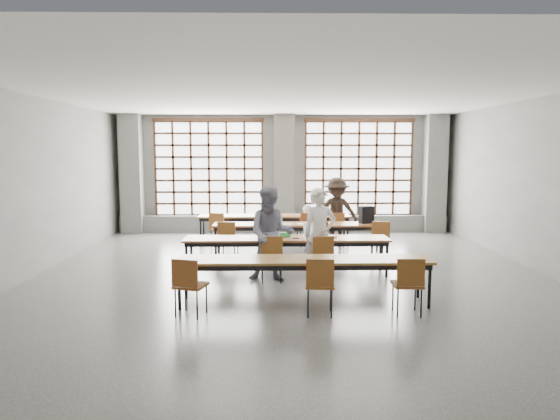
% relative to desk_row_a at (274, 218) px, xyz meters
% --- Properties ---
extents(floor, '(11.00, 11.00, 0.00)m').
position_rel_desk_row_a_xyz_m(floor, '(0.30, -3.55, -0.66)').
color(floor, '#4B4B49').
rests_on(floor, ground).
extents(ceiling, '(11.00, 11.00, 0.00)m').
position_rel_desk_row_a_xyz_m(ceiling, '(0.30, -3.55, 2.84)').
color(ceiling, silver).
rests_on(ceiling, floor).
extents(wall_back, '(10.00, 0.00, 10.00)m').
position_rel_desk_row_a_xyz_m(wall_back, '(0.30, 1.95, 1.09)').
color(wall_back, '#5B5B59').
rests_on(wall_back, floor).
extents(wall_front, '(10.00, 0.00, 10.00)m').
position_rel_desk_row_a_xyz_m(wall_front, '(0.30, -9.05, 1.09)').
color(wall_front, '#5B5B59').
rests_on(wall_front, floor).
extents(wall_left, '(0.00, 11.00, 11.00)m').
position_rel_desk_row_a_xyz_m(wall_left, '(-4.70, -3.55, 1.09)').
color(wall_left, '#5B5B59').
rests_on(wall_left, floor).
extents(wall_right, '(0.00, 11.00, 11.00)m').
position_rel_desk_row_a_xyz_m(wall_right, '(5.30, -3.55, 1.09)').
color(wall_right, '#5B5B59').
rests_on(wall_right, floor).
extents(column_left, '(0.60, 0.55, 3.50)m').
position_rel_desk_row_a_xyz_m(column_left, '(-4.20, 1.67, 1.09)').
color(column_left, '#555553').
rests_on(column_left, floor).
extents(column_mid, '(0.60, 0.55, 3.50)m').
position_rel_desk_row_a_xyz_m(column_mid, '(0.30, 1.67, 1.09)').
color(column_mid, '#555553').
rests_on(column_mid, floor).
extents(column_right, '(0.60, 0.55, 3.50)m').
position_rel_desk_row_a_xyz_m(column_right, '(4.80, 1.67, 1.09)').
color(column_right, '#555553').
rests_on(column_right, floor).
extents(window_left, '(3.32, 0.12, 3.00)m').
position_rel_desk_row_a_xyz_m(window_left, '(-1.95, 1.87, 1.24)').
color(window_left, white).
rests_on(window_left, wall_back).
extents(window_right, '(3.32, 0.12, 3.00)m').
position_rel_desk_row_a_xyz_m(window_right, '(2.55, 1.87, 1.24)').
color(window_right, white).
rests_on(window_right, wall_back).
extents(sill_ledge, '(9.80, 0.35, 0.50)m').
position_rel_desk_row_a_xyz_m(sill_ledge, '(0.30, 1.75, -0.41)').
color(sill_ledge, '#555553').
rests_on(sill_ledge, floor).
extents(desk_row_a, '(4.00, 0.70, 0.73)m').
position_rel_desk_row_a_xyz_m(desk_row_a, '(0.00, 0.00, 0.00)').
color(desk_row_a, brown).
rests_on(desk_row_a, floor).
extents(desk_row_b, '(4.00, 0.70, 0.73)m').
position_rel_desk_row_a_xyz_m(desk_row_b, '(0.57, -1.58, 0.00)').
color(desk_row_b, brown).
rests_on(desk_row_b, floor).
extents(desk_row_c, '(4.00, 0.70, 0.73)m').
position_rel_desk_row_a_xyz_m(desk_row_c, '(0.22, -3.50, 0.00)').
color(desk_row_c, brown).
rests_on(desk_row_c, floor).
extents(desk_row_d, '(4.00, 0.70, 0.73)m').
position_rel_desk_row_a_xyz_m(desk_row_d, '(0.44, -5.42, 0.00)').
color(desk_row_d, brown).
rests_on(desk_row_d, floor).
extents(chair_back_left, '(0.52, 0.52, 0.88)m').
position_rel_desk_row_a_xyz_m(chair_back_left, '(-1.42, -0.63, -0.13)').
color(chair_back_left, brown).
rests_on(chair_back_left, floor).
extents(chair_back_mid, '(0.50, 0.50, 0.88)m').
position_rel_desk_row_a_xyz_m(chair_back_mid, '(0.82, -0.63, -0.13)').
color(chair_back_mid, brown).
rests_on(chair_back_mid, floor).
extents(chair_back_right, '(0.47, 0.48, 0.88)m').
position_rel_desk_row_a_xyz_m(chair_back_right, '(1.59, -0.63, -0.13)').
color(chair_back_right, brown).
rests_on(chair_back_right, floor).
extents(chair_mid_left, '(0.48, 0.48, 0.88)m').
position_rel_desk_row_a_xyz_m(chair_mid_left, '(-1.05, -2.21, -0.13)').
color(chair_mid_left, brown).
rests_on(chair_mid_left, floor).
extents(chair_mid_centre, '(0.45, 0.46, 0.88)m').
position_rel_desk_row_a_xyz_m(chair_mid_centre, '(0.97, -2.21, -0.13)').
color(chair_mid_centre, brown).
rests_on(chair_mid_centre, floor).
extents(chair_mid_right, '(0.47, 0.48, 0.88)m').
position_rel_desk_row_a_xyz_m(chair_mid_right, '(2.36, -2.21, -0.13)').
color(chair_mid_right, brown).
rests_on(chair_mid_right, floor).
extents(chair_front_left, '(0.44, 0.44, 0.88)m').
position_rel_desk_row_a_xyz_m(chair_front_left, '(-0.08, -4.13, -0.13)').
color(chair_front_left, brown).
rests_on(chair_front_left, floor).
extents(chair_front_right, '(0.51, 0.51, 0.88)m').
position_rel_desk_row_a_xyz_m(chair_front_right, '(0.84, -4.13, -0.13)').
color(chair_front_right, brown).
rests_on(chair_front_right, floor).
extents(chair_near_left, '(0.52, 0.52, 0.88)m').
position_rel_desk_row_a_xyz_m(chair_near_left, '(-1.28, -6.05, -0.13)').
color(chair_near_left, brown).
rests_on(chair_near_left, floor).
extents(chair_near_mid, '(0.45, 0.45, 0.88)m').
position_rel_desk_row_a_xyz_m(chair_near_mid, '(0.63, -6.05, -0.13)').
color(chair_near_mid, brown).
rests_on(chair_near_mid, floor).
extents(chair_near_right, '(0.43, 0.44, 0.88)m').
position_rel_desk_row_a_xyz_m(chair_near_right, '(1.93, -6.05, -0.13)').
color(chair_near_right, brown).
rests_on(chair_near_right, floor).
extents(student_male, '(0.72, 0.56, 1.74)m').
position_rel_desk_row_a_xyz_m(student_male, '(0.82, -4.00, 0.21)').
color(student_male, white).
rests_on(student_male, floor).
extents(student_female, '(0.90, 0.72, 1.77)m').
position_rel_desk_row_a_xyz_m(student_female, '(-0.08, -4.00, 0.22)').
color(student_female, '#181D4A').
rests_on(student_female, floor).
extents(student_back, '(1.18, 0.75, 1.75)m').
position_rel_desk_row_a_xyz_m(student_back, '(1.60, -0.50, 0.21)').
color(student_back, black).
rests_on(student_back, floor).
extents(laptop_front, '(0.41, 0.37, 0.26)m').
position_rel_desk_row_a_xyz_m(laptop_front, '(0.76, -3.39, 0.13)').
color(laptop_front, '#AFAEB3').
rests_on(laptop_front, desk_row_c).
extents(laptop_back, '(0.42, 0.37, 0.26)m').
position_rel_desk_row_a_xyz_m(laptop_back, '(1.34, 0.11, 0.13)').
color(laptop_back, silver).
rests_on(laptop_back, desk_row_a).
extents(mouse, '(0.11, 0.09, 0.04)m').
position_rel_desk_row_a_xyz_m(mouse, '(1.17, -3.52, 0.08)').
color(mouse, white).
rests_on(mouse, desk_row_c).
extents(green_box, '(0.27, 0.17, 0.09)m').
position_rel_desk_row_a_xyz_m(green_box, '(0.17, -3.42, 0.11)').
color(green_box, green).
rests_on(green_box, desk_row_c).
extents(phone, '(0.14, 0.09, 0.01)m').
position_rel_desk_row_a_xyz_m(phone, '(0.40, -3.60, 0.07)').
color(phone, black).
rests_on(phone, desk_row_c).
extents(paper_sheet_a, '(0.31, 0.22, 0.00)m').
position_rel_desk_row_a_xyz_m(paper_sheet_a, '(-0.03, -1.53, 0.07)').
color(paper_sheet_a, silver).
rests_on(paper_sheet_a, desk_row_b).
extents(paper_sheet_b, '(0.31, 0.23, 0.00)m').
position_rel_desk_row_a_xyz_m(paper_sheet_b, '(0.27, -1.63, 0.07)').
color(paper_sheet_b, silver).
rests_on(paper_sheet_b, desk_row_b).
extents(paper_sheet_c, '(0.35, 0.29, 0.00)m').
position_rel_desk_row_a_xyz_m(paper_sheet_c, '(0.67, -1.58, 0.07)').
color(paper_sheet_c, white).
rests_on(paper_sheet_c, desk_row_b).
extents(backpack, '(0.37, 0.29, 0.40)m').
position_rel_desk_row_a_xyz_m(backpack, '(2.17, -1.53, 0.27)').
color(backpack, black).
rests_on(backpack, desk_row_b).
extents(plastic_bag, '(0.26, 0.21, 0.29)m').
position_rel_desk_row_a_xyz_m(plastic_bag, '(0.90, 0.05, 0.21)').
color(plastic_bag, white).
rests_on(plastic_bag, desk_row_a).
extents(red_pouch, '(0.22, 0.14, 0.06)m').
position_rel_desk_row_a_xyz_m(red_pouch, '(-1.26, -5.97, -0.16)').
color(red_pouch, '#AF151D').
rests_on(red_pouch, chair_near_left).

